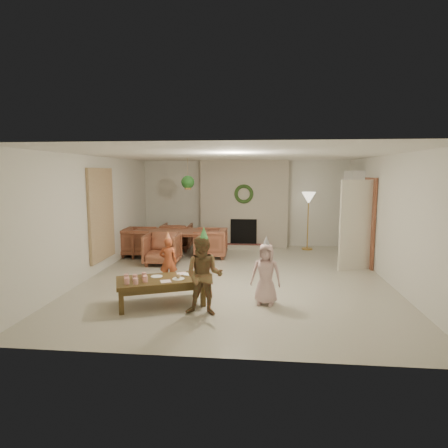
# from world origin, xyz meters

# --- Properties ---
(floor) EXTENTS (7.00, 7.00, 0.00)m
(floor) POSITION_xyz_m (0.00, 0.00, 0.00)
(floor) COLOR #B7B29E
(floor) RESTS_ON ground
(ceiling) EXTENTS (7.00, 7.00, 0.00)m
(ceiling) POSITION_xyz_m (0.00, 0.00, 2.50)
(ceiling) COLOR white
(ceiling) RESTS_ON wall_back
(wall_back) EXTENTS (7.00, 0.00, 7.00)m
(wall_back) POSITION_xyz_m (0.00, 3.50, 1.25)
(wall_back) COLOR silver
(wall_back) RESTS_ON floor
(wall_front) EXTENTS (7.00, 0.00, 7.00)m
(wall_front) POSITION_xyz_m (0.00, -3.50, 1.25)
(wall_front) COLOR silver
(wall_front) RESTS_ON floor
(wall_left) EXTENTS (0.00, 7.00, 7.00)m
(wall_left) POSITION_xyz_m (-3.00, 0.00, 1.25)
(wall_left) COLOR silver
(wall_left) RESTS_ON floor
(wall_right) EXTENTS (0.00, 7.00, 7.00)m
(wall_right) POSITION_xyz_m (3.00, 0.00, 1.25)
(wall_right) COLOR silver
(wall_right) RESTS_ON floor
(fireplace_mass) EXTENTS (2.50, 0.40, 2.50)m
(fireplace_mass) POSITION_xyz_m (0.00, 3.30, 1.25)
(fireplace_mass) COLOR #4D2814
(fireplace_mass) RESTS_ON floor
(fireplace_hearth) EXTENTS (1.60, 0.30, 0.12)m
(fireplace_hearth) POSITION_xyz_m (0.00, 2.95, 0.06)
(fireplace_hearth) COLOR #5B1919
(fireplace_hearth) RESTS_ON floor
(fireplace_firebox) EXTENTS (0.75, 0.12, 0.75)m
(fireplace_firebox) POSITION_xyz_m (0.00, 3.12, 0.45)
(fireplace_firebox) COLOR black
(fireplace_firebox) RESTS_ON floor
(fireplace_wreath) EXTENTS (0.54, 0.10, 0.54)m
(fireplace_wreath) POSITION_xyz_m (0.00, 3.07, 1.55)
(fireplace_wreath) COLOR #224218
(fireplace_wreath) RESTS_ON fireplace_mass
(floor_lamp_base) EXTENTS (0.30, 0.30, 0.03)m
(floor_lamp_base) POSITION_xyz_m (1.80, 3.00, 0.02)
(floor_lamp_base) COLOR gold
(floor_lamp_base) RESTS_ON floor
(floor_lamp_post) EXTENTS (0.03, 0.03, 1.46)m
(floor_lamp_post) POSITION_xyz_m (1.80, 3.00, 0.75)
(floor_lamp_post) COLOR gold
(floor_lamp_post) RESTS_ON floor
(floor_lamp_shade) EXTENTS (0.39, 0.39, 0.32)m
(floor_lamp_shade) POSITION_xyz_m (1.80, 3.00, 1.46)
(floor_lamp_shade) COLOR beige
(floor_lamp_shade) RESTS_ON floor_lamp_post
(bookshelf_carcass) EXTENTS (0.30, 1.00, 2.20)m
(bookshelf_carcass) POSITION_xyz_m (2.84, 2.30, 1.10)
(bookshelf_carcass) COLOR white
(bookshelf_carcass) RESTS_ON floor
(bookshelf_shelf_a) EXTENTS (0.30, 0.92, 0.03)m
(bookshelf_shelf_a) POSITION_xyz_m (2.82, 2.30, 0.45)
(bookshelf_shelf_a) COLOR white
(bookshelf_shelf_a) RESTS_ON bookshelf_carcass
(bookshelf_shelf_b) EXTENTS (0.30, 0.92, 0.03)m
(bookshelf_shelf_b) POSITION_xyz_m (2.82, 2.30, 0.85)
(bookshelf_shelf_b) COLOR white
(bookshelf_shelf_b) RESTS_ON bookshelf_carcass
(bookshelf_shelf_c) EXTENTS (0.30, 0.92, 0.03)m
(bookshelf_shelf_c) POSITION_xyz_m (2.82, 2.30, 1.25)
(bookshelf_shelf_c) COLOR white
(bookshelf_shelf_c) RESTS_ON bookshelf_carcass
(bookshelf_shelf_d) EXTENTS (0.30, 0.92, 0.03)m
(bookshelf_shelf_d) POSITION_xyz_m (2.82, 2.30, 1.65)
(bookshelf_shelf_d) COLOR white
(bookshelf_shelf_d) RESTS_ON bookshelf_carcass
(books_row_lower) EXTENTS (0.20, 0.40, 0.24)m
(books_row_lower) POSITION_xyz_m (2.80, 2.15, 0.59)
(books_row_lower) COLOR #A2411D
(books_row_lower) RESTS_ON bookshelf_shelf_a
(books_row_mid) EXTENTS (0.20, 0.44, 0.24)m
(books_row_mid) POSITION_xyz_m (2.80, 2.35, 0.99)
(books_row_mid) COLOR #2A459C
(books_row_mid) RESTS_ON bookshelf_shelf_b
(books_row_upper) EXTENTS (0.20, 0.36, 0.22)m
(books_row_upper) POSITION_xyz_m (2.80, 2.20, 1.38)
(books_row_upper) COLOR #B17F26
(books_row_upper) RESTS_ON bookshelf_shelf_c
(door_frame) EXTENTS (0.05, 0.86, 2.04)m
(door_frame) POSITION_xyz_m (2.96, 1.20, 1.02)
(door_frame) COLOR brown
(door_frame) RESTS_ON floor
(door_leaf) EXTENTS (0.77, 0.32, 2.00)m
(door_leaf) POSITION_xyz_m (2.58, 0.82, 1.00)
(door_leaf) COLOR beige
(door_leaf) RESTS_ON floor
(curtain_panel) EXTENTS (0.06, 1.20, 2.00)m
(curtain_panel) POSITION_xyz_m (-2.96, 0.20, 1.25)
(curtain_panel) COLOR #C1B088
(curtain_panel) RESTS_ON wall_left
(dining_table) EXTENTS (1.93, 1.11, 0.67)m
(dining_table) POSITION_xyz_m (-1.83, 1.74, 0.34)
(dining_table) COLOR brown
(dining_table) RESTS_ON floor
(dining_chair_near) EXTENTS (0.81, 0.83, 0.74)m
(dining_chair_near) POSITION_xyz_m (-1.81, 0.90, 0.37)
(dining_chair_near) COLOR brown
(dining_chair_near) RESTS_ON floor
(dining_chair_far) EXTENTS (0.81, 0.83, 0.74)m
(dining_chair_far) POSITION_xyz_m (-1.85, 2.58, 0.37)
(dining_chair_far) COLOR brown
(dining_chair_far) RESTS_ON floor
(dining_chair_left) EXTENTS (0.83, 0.81, 0.74)m
(dining_chair_left) POSITION_xyz_m (-2.67, 1.73, 0.37)
(dining_chair_left) COLOR brown
(dining_chair_left) RESTS_ON floor
(dining_chair_right) EXTENTS (0.83, 0.81, 0.74)m
(dining_chair_right) POSITION_xyz_m (-0.78, 1.77, 0.37)
(dining_chair_right) COLOR brown
(dining_chair_right) RESTS_ON floor
(hanging_plant_cord) EXTENTS (0.01, 0.01, 0.70)m
(hanging_plant_cord) POSITION_xyz_m (-1.30, 1.50, 2.15)
(hanging_plant_cord) COLOR tan
(hanging_plant_cord) RESTS_ON ceiling
(hanging_plant_pot) EXTENTS (0.16, 0.16, 0.12)m
(hanging_plant_pot) POSITION_xyz_m (-1.30, 1.50, 1.80)
(hanging_plant_pot) COLOR #94622F
(hanging_plant_pot) RESTS_ON hanging_plant_cord
(hanging_plant_foliage) EXTENTS (0.32, 0.32, 0.32)m
(hanging_plant_foliage) POSITION_xyz_m (-1.30, 1.50, 1.92)
(hanging_plant_foliage) COLOR #184717
(hanging_plant_foliage) RESTS_ON hanging_plant_pot
(coffee_table_top) EXTENTS (1.57, 1.18, 0.07)m
(coffee_table_top) POSITION_xyz_m (-1.13, -1.77, 0.40)
(coffee_table_top) COLOR #523D1B
(coffee_table_top) RESTS_ON floor
(coffee_table_apron) EXTENTS (1.43, 1.04, 0.09)m
(coffee_table_apron) POSITION_xyz_m (-1.13, -1.77, 0.33)
(coffee_table_apron) COLOR #523D1B
(coffee_table_apron) RESTS_ON floor
(coffee_leg_fl) EXTENTS (0.10, 0.10, 0.37)m
(coffee_leg_fl) POSITION_xyz_m (-1.61, -2.28, 0.18)
(coffee_leg_fl) COLOR #523D1B
(coffee_leg_fl) RESTS_ON floor
(coffee_leg_fr) EXTENTS (0.10, 0.10, 0.37)m
(coffee_leg_fr) POSITION_xyz_m (-0.42, -1.80, 0.18)
(coffee_leg_fr) COLOR #523D1B
(coffee_leg_fr) RESTS_ON floor
(coffee_leg_bl) EXTENTS (0.10, 0.10, 0.37)m
(coffee_leg_bl) POSITION_xyz_m (-1.83, -1.74, 0.18)
(coffee_leg_bl) COLOR #523D1B
(coffee_leg_bl) RESTS_ON floor
(coffee_leg_br) EXTENTS (0.10, 0.10, 0.37)m
(coffee_leg_br) POSITION_xyz_m (-0.64, -1.27, 0.18)
(coffee_leg_br) COLOR #523D1B
(coffee_leg_br) RESTS_ON floor
(cup_a) EXTENTS (0.10, 0.10, 0.10)m
(cup_a) POSITION_xyz_m (-1.57, -2.13, 0.48)
(cup_a) COLOR white
(cup_a) RESTS_ON coffee_table_top
(cup_b) EXTENTS (0.10, 0.10, 0.10)m
(cup_b) POSITION_xyz_m (-1.65, -1.92, 0.48)
(cup_b) COLOR white
(cup_b) RESTS_ON coffee_table_top
(cup_c) EXTENTS (0.10, 0.10, 0.10)m
(cup_c) POSITION_xyz_m (-1.43, -2.13, 0.48)
(cup_c) COLOR white
(cup_c) RESTS_ON coffee_table_top
(cup_d) EXTENTS (0.10, 0.10, 0.10)m
(cup_d) POSITION_xyz_m (-1.51, -1.93, 0.48)
(cup_d) COLOR white
(cup_d) RESTS_ON coffee_table_top
(cup_e) EXTENTS (0.10, 0.10, 0.10)m
(cup_e) POSITION_xyz_m (-1.32, -1.99, 0.48)
(cup_e) COLOR white
(cup_e) RESTS_ON coffee_table_top
(cup_f) EXTENTS (0.10, 0.10, 0.10)m
(cup_f) POSITION_xyz_m (-1.40, -1.79, 0.48)
(cup_f) COLOR white
(cup_f) RESTS_ON coffee_table_top
(plate_a) EXTENTS (0.25, 0.25, 0.01)m
(plate_a) POSITION_xyz_m (-1.22, -1.67, 0.44)
(plate_a) COLOR white
(plate_a) RESTS_ON coffee_table_top
(plate_b) EXTENTS (0.25, 0.25, 0.01)m
(plate_b) POSITION_xyz_m (-0.83, -1.77, 0.44)
(plate_b) COLOR white
(plate_b) RESTS_ON coffee_table_top
(plate_c) EXTENTS (0.25, 0.25, 0.01)m
(plate_c) POSITION_xyz_m (-0.71, -1.49, 0.44)
(plate_c) COLOR white
(plate_c) RESTS_ON coffee_table_top
(food_scoop) EXTENTS (0.10, 0.10, 0.08)m
(food_scoop) POSITION_xyz_m (-0.83, -1.77, 0.48)
(food_scoop) COLOR tan
(food_scoop) RESTS_ON plate_b
(napkin_left) EXTENTS (0.21, 0.21, 0.01)m
(napkin_left) POSITION_xyz_m (-1.00, -1.93, 0.44)
(napkin_left) COLOR #FCBABB
(napkin_left) RESTS_ON coffee_table_top
(napkin_right) EXTENTS (0.21, 0.21, 0.01)m
(napkin_right) POSITION_xyz_m (-0.85, -1.45, 0.44)
(napkin_right) COLOR #FCBABB
(napkin_right) RESTS_ON coffee_table_top
(child_red) EXTENTS (0.37, 0.27, 0.93)m
(child_red) POSITION_xyz_m (-1.26, -0.74, 0.47)
(child_red) COLOR #A54423
(child_red) RESTS_ON floor
(party_hat_red) EXTENTS (0.15, 0.15, 0.18)m
(party_hat_red) POSITION_xyz_m (-1.26, -0.74, 0.97)
(party_hat_red) COLOR gold
(party_hat_red) RESTS_ON child_red
(child_plaid) EXTENTS (0.62, 0.50, 1.22)m
(child_plaid) POSITION_xyz_m (-0.35, -2.15, 0.61)
(child_plaid) COLOR #943A28
(child_plaid) RESTS_ON floor
(party_hat_plaid) EXTENTS (0.19, 0.19, 0.20)m
(party_hat_plaid) POSITION_xyz_m (-0.35, -2.15, 1.26)
(party_hat_plaid) COLOR #52C05F
(party_hat_plaid) RESTS_ON child_plaid
(child_pink) EXTENTS (0.54, 0.39, 1.01)m
(child_pink) POSITION_xyz_m (0.59, -1.59, 0.51)
(child_pink) COLOR beige
(child_pink) RESTS_ON floor
(party_hat_pink) EXTENTS (0.17, 0.17, 0.18)m
(party_hat_pink) POSITION_xyz_m (0.59, -1.59, 1.05)
(party_hat_pink) COLOR #B6B7BD
(party_hat_pink) RESTS_ON child_pink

